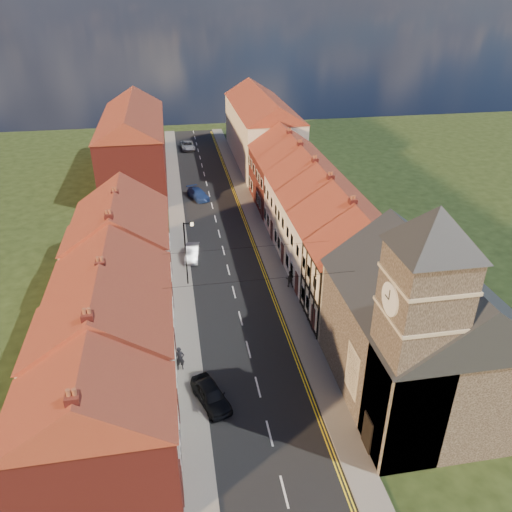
{
  "coord_description": "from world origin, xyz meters",
  "views": [
    {
      "loc": [
        -4.46,
        -18.82,
        23.57
      ],
      "look_at": [
        1.95,
        17.88,
        3.5
      ],
      "focal_mm": 35.0,
      "sensor_mm": 36.0,
      "label": 1
    }
  ],
  "objects_px": {
    "car_mid": "(192,253)",
    "lamppost": "(186,250)",
    "pedestrian_right": "(290,279)",
    "car_near": "(211,395)",
    "car_far": "(198,194)",
    "church": "(420,325)",
    "pedestrian_left": "(180,359)",
    "car_distant": "(188,146)"
  },
  "relations": [
    {
      "from": "car_near",
      "to": "pedestrian_left",
      "type": "distance_m",
      "value": 3.92
    },
    {
      "from": "pedestrian_right",
      "to": "car_far",
      "type": "bearing_deg",
      "value": -54.78
    },
    {
      "from": "car_mid",
      "to": "lamppost",
      "type": "bearing_deg",
      "value": -89.74
    },
    {
      "from": "car_far",
      "to": "pedestrian_left",
      "type": "xyz_separation_m",
      "value": [
        -3.51,
        -32.12,
        0.41
      ]
    },
    {
      "from": "church",
      "to": "car_distant",
      "type": "distance_m",
      "value": 60.87
    },
    {
      "from": "church",
      "to": "pedestrian_right",
      "type": "distance_m",
      "value": 16.03
    },
    {
      "from": "lamppost",
      "to": "car_distant",
      "type": "distance_m",
      "value": 43.12
    },
    {
      "from": "church",
      "to": "lamppost",
      "type": "xyz_separation_m",
      "value": [
        -13.17,
        16.68,
        -2.34
      ]
    },
    {
      "from": "church",
      "to": "pedestrian_left",
      "type": "height_order",
      "value": "church"
    },
    {
      "from": "church",
      "to": "car_mid",
      "type": "distance_m",
      "value": 25.54
    },
    {
      "from": "car_near",
      "to": "car_distant",
      "type": "height_order",
      "value": "car_near"
    },
    {
      "from": "pedestrian_left",
      "to": "pedestrian_right",
      "type": "xyz_separation_m",
      "value": [
        10.01,
        9.32,
        -0.12
      ]
    },
    {
      "from": "lamppost",
      "to": "car_far",
      "type": "height_order",
      "value": "lamppost"
    },
    {
      "from": "pedestrian_right",
      "to": "car_near",
      "type": "bearing_deg",
      "value": 76.61
    },
    {
      "from": "car_near",
      "to": "car_mid",
      "type": "bearing_deg",
      "value": 70.4
    },
    {
      "from": "pedestrian_left",
      "to": "church",
      "type": "bearing_deg",
      "value": -22.11
    },
    {
      "from": "car_distant",
      "to": "pedestrian_right",
      "type": "relative_size",
      "value": 2.94
    },
    {
      "from": "church",
      "to": "pedestrian_right",
      "type": "bearing_deg",
      "value": 106.61
    },
    {
      "from": "car_near",
      "to": "car_distant",
      "type": "relative_size",
      "value": 0.84
    },
    {
      "from": "car_near",
      "to": "pedestrian_right",
      "type": "xyz_separation_m",
      "value": [
        8.2,
        12.78,
        0.24
      ]
    },
    {
      "from": "car_mid",
      "to": "car_distant",
      "type": "relative_size",
      "value": 0.81
    },
    {
      "from": "car_distant",
      "to": "pedestrian_left",
      "type": "relative_size",
      "value": 2.55
    },
    {
      "from": "car_far",
      "to": "pedestrian_right",
      "type": "distance_m",
      "value": 23.71
    },
    {
      "from": "car_mid",
      "to": "pedestrian_right",
      "type": "height_order",
      "value": "pedestrian_right"
    },
    {
      "from": "car_near",
      "to": "car_distant",
      "type": "distance_m",
      "value": 57.84
    },
    {
      "from": "lamppost",
      "to": "car_mid",
      "type": "bearing_deg",
      "value": 82.93
    },
    {
      "from": "church",
      "to": "car_mid",
      "type": "bearing_deg",
      "value": 120.16
    },
    {
      "from": "car_near",
      "to": "car_far",
      "type": "distance_m",
      "value": 35.62
    },
    {
      "from": "lamppost",
      "to": "pedestrian_right",
      "type": "xyz_separation_m",
      "value": [
        8.81,
        -2.07,
        -2.64
      ]
    },
    {
      "from": "lamppost",
      "to": "church",
      "type": "bearing_deg",
      "value": -51.7
    },
    {
      "from": "car_near",
      "to": "car_far",
      "type": "height_order",
      "value": "car_near"
    },
    {
      "from": "car_near",
      "to": "car_mid",
      "type": "relative_size",
      "value": 1.04
    },
    {
      "from": "pedestrian_right",
      "to": "pedestrian_left",
      "type": "bearing_deg",
      "value": 62.25
    },
    {
      "from": "car_far",
      "to": "pedestrian_left",
      "type": "relative_size",
      "value": 2.34
    },
    {
      "from": "car_mid",
      "to": "pedestrian_left",
      "type": "bearing_deg",
      "value": -89.0
    },
    {
      "from": "car_far",
      "to": "car_mid",
      "type": "bearing_deg",
      "value": -115.66
    },
    {
      "from": "pedestrian_right",
      "to": "church",
      "type": "bearing_deg",
      "value": 125.91
    },
    {
      "from": "car_near",
      "to": "car_mid",
      "type": "distance_m",
      "value": 19.79
    },
    {
      "from": "car_near",
      "to": "pedestrian_left",
      "type": "xyz_separation_m",
      "value": [
        -1.81,
        3.46,
        0.36
      ]
    },
    {
      "from": "church",
      "to": "pedestrian_right",
      "type": "relative_size",
      "value": 9.77
    },
    {
      "from": "car_mid",
      "to": "church",
      "type": "bearing_deg",
      "value": -52.51
    },
    {
      "from": "pedestrian_left",
      "to": "car_near",
      "type": "bearing_deg",
      "value": -64.3
    }
  ]
}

